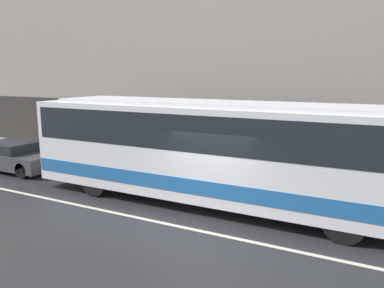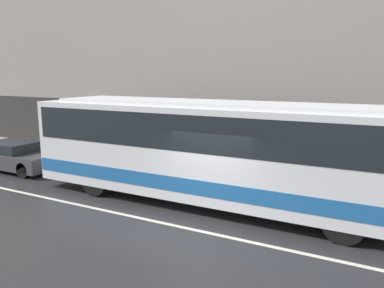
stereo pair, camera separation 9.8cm
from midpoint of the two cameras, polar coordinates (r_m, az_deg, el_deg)
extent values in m
plane|color=#262628|center=(10.25, 0.89, -13.01)|extent=(60.00, 60.00, 0.00)
cube|color=gray|center=(15.01, 10.47, -5.19)|extent=(60.00, 2.89, 0.15)
cube|color=gray|center=(16.11, 13.02, 17.27)|extent=(60.00, 0.30, 12.12)
cube|color=#2D2B28|center=(16.06, 12.19, 0.62)|extent=(60.00, 0.06, 2.80)
cube|color=beige|center=(10.25, 0.89, -12.99)|extent=(54.00, 0.14, 0.01)
cube|color=silver|center=(11.89, 1.99, -0.84)|extent=(11.95, 2.56, 2.81)
cube|color=#1E5999|center=(12.08, 1.97, -4.81)|extent=(11.89, 2.58, 0.45)
cube|color=black|center=(11.77, 2.01, 2.46)|extent=(11.59, 2.58, 1.07)
cube|color=silver|center=(11.69, 2.04, 6.22)|extent=(10.16, 2.17, 0.12)
cylinder|color=black|center=(10.04, 22.37, -11.20)|extent=(1.02, 0.28, 1.02)
cylinder|color=black|center=(12.15, 23.48, -7.53)|extent=(1.02, 0.28, 1.02)
cylinder|color=black|center=(13.26, -14.34, -5.50)|extent=(1.02, 0.28, 1.02)
cylinder|color=black|center=(14.92, -8.56, -3.50)|extent=(1.02, 0.28, 1.02)
cube|color=#38383D|center=(18.09, -25.18, -2.00)|extent=(4.35, 1.80, 0.63)
cube|color=black|center=(18.08, -25.52, -0.34)|extent=(2.09, 1.62, 0.42)
cylinder|color=black|center=(16.46, -24.16, -3.69)|extent=(0.63, 0.20, 0.63)
cylinder|color=black|center=(17.45, -20.03, -2.63)|extent=(0.63, 0.20, 0.63)
cylinder|color=black|center=(19.79, -25.96, -1.57)|extent=(0.63, 0.20, 0.63)
cylinder|color=#333338|center=(14.65, 8.85, -2.60)|extent=(0.36, 0.36, 1.29)
sphere|color=tan|center=(14.50, 8.94, 0.34)|extent=(0.24, 0.24, 0.24)
camera|label=1|loc=(0.05, -89.77, 0.04)|focal=35.00mm
camera|label=2|loc=(0.05, 90.23, -0.04)|focal=35.00mm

